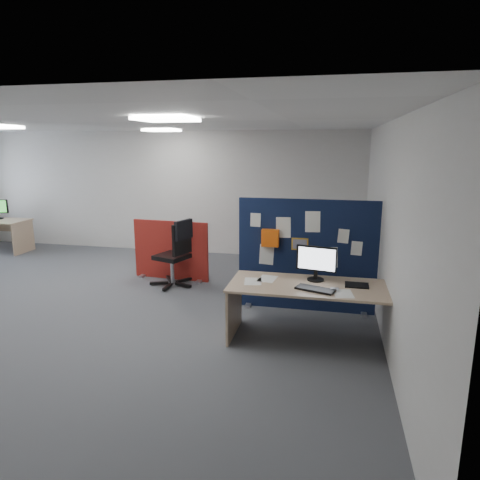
% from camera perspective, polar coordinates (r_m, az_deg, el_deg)
% --- Properties ---
extents(floor, '(9.00, 9.00, 0.00)m').
position_cam_1_polar(floor, '(7.15, -21.04, -7.87)').
color(floor, '#4F5156').
rests_on(floor, ground).
extents(ceiling, '(9.00, 7.00, 0.02)m').
position_cam_1_polar(ceiling, '(6.74, -22.89, 14.21)').
color(ceiling, white).
rests_on(ceiling, wall_back).
extents(wall_back, '(9.00, 0.02, 2.70)m').
position_cam_1_polar(wall_back, '(9.88, -10.55, 6.30)').
color(wall_back, silver).
rests_on(wall_back, floor).
extents(wall_right, '(0.02, 7.00, 2.70)m').
position_cam_1_polar(wall_right, '(5.69, 19.01, 1.30)').
color(wall_right, silver).
rests_on(wall_right, floor).
extents(ceiling_lights, '(4.10, 4.10, 0.04)m').
position_cam_1_polar(ceiling_lights, '(7.13, -17.47, 14.23)').
color(ceiling_lights, white).
rests_on(ceiling_lights, ceiling).
extents(navy_divider, '(1.99, 0.30, 1.65)m').
position_cam_1_polar(navy_divider, '(6.27, 8.72, -2.06)').
color(navy_divider, '#0E1835').
rests_on(navy_divider, floor).
extents(main_desk, '(1.94, 0.86, 0.73)m').
position_cam_1_polar(main_desk, '(5.39, 9.16, -7.42)').
color(main_desk, tan).
rests_on(main_desk, floor).
extents(monitor_main, '(0.50, 0.21, 0.44)m').
position_cam_1_polar(monitor_main, '(5.41, 10.12, -2.85)').
color(monitor_main, black).
rests_on(monitor_main, main_desk).
extents(keyboard, '(0.48, 0.32, 0.02)m').
position_cam_1_polar(keyboard, '(5.12, 9.98, -6.48)').
color(keyboard, black).
rests_on(keyboard, main_desk).
extents(mouse, '(0.10, 0.06, 0.03)m').
position_cam_1_polar(mouse, '(5.15, 12.49, -6.44)').
color(mouse, '#A7A7AC').
rests_on(mouse, main_desk).
extents(paper_tray, '(0.28, 0.23, 0.01)m').
position_cam_1_polar(paper_tray, '(5.38, 15.31, -5.82)').
color(paper_tray, black).
rests_on(paper_tray, main_desk).
extents(red_divider, '(1.43, 0.30, 1.07)m').
position_cam_1_polar(red_divider, '(7.82, -9.20, -1.44)').
color(red_divider, maroon).
rests_on(red_divider, floor).
extents(office_chair, '(0.77, 0.74, 1.15)m').
position_cam_1_polar(office_chair, '(7.34, -8.42, -1.26)').
color(office_chair, black).
rests_on(office_chair, floor).
extents(desk_papers, '(1.35, 0.69, 0.00)m').
position_cam_1_polar(desk_papers, '(5.28, 6.17, -5.88)').
color(desk_papers, white).
rests_on(desk_papers, main_desk).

